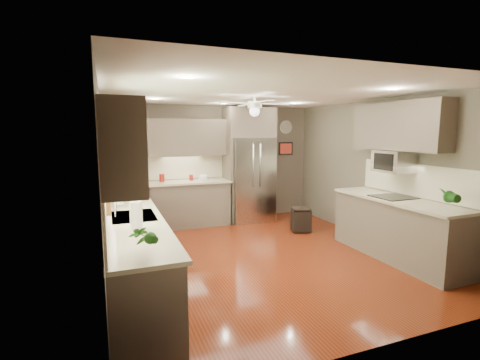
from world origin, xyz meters
TOP-DOWN VIEW (x-y plane):
  - floor at (0.00, 0.00)m, footprint 5.00×5.00m
  - ceiling at (0.00, 0.00)m, footprint 5.00×5.00m
  - wall_back at (0.00, 2.50)m, footprint 4.50×0.00m
  - wall_front at (0.00, -2.50)m, footprint 4.50×0.00m
  - wall_left at (-2.25, 0.00)m, footprint 0.00×5.00m
  - wall_right at (2.25, 0.00)m, footprint 0.00×5.00m
  - canister_a at (-1.18, 2.25)m, footprint 0.12×0.12m
  - canister_d at (-0.58, 2.24)m, footprint 0.10×0.10m
  - soap_bottle at (-2.07, 0.06)m, footprint 0.11×0.11m
  - potted_plant_left at (-1.96, -1.93)m, footprint 0.20×0.17m
  - potted_plant_right at (1.89, -1.65)m, footprint 0.24×0.21m
  - bowl at (-0.34, 2.17)m, footprint 0.21×0.21m
  - left_run at (-1.95, 0.15)m, footprint 0.65×4.70m
  - back_run at (-0.72, 2.20)m, footprint 1.85×0.65m
  - uppers at (-0.74, 0.71)m, footprint 4.50×4.70m
  - window at (-2.22, -0.50)m, footprint 0.05×1.12m
  - sink at (-1.93, -0.50)m, footprint 0.50×0.70m
  - refrigerator at (0.70, 2.16)m, footprint 1.06×0.75m
  - right_run at (1.93, -0.80)m, footprint 0.70×2.20m
  - microwave at (2.03, -0.55)m, footprint 0.43×0.55m
  - ceiling_fan at (-0.00, 0.30)m, footprint 1.18×1.18m
  - recessed_lights at (-0.04, 0.40)m, footprint 2.84×3.14m
  - wall_clock at (1.75, 2.48)m, footprint 0.30×0.03m
  - framed_print at (1.75, 2.48)m, footprint 0.36×0.03m
  - stool at (1.30, 0.98)m, footprint 0.45×0.45m
  - paper_towel at (-1.94, -1.10)m, footprint 0.13×0.13m

SIDE VIEW (x-z plane):
  - floor at x=0.00m, z-range 0.00..0.00m
  - stool at x=1.30m, z-range 0.01..0.46m
  - left_run at x=-1.95m, z-range -0.24..1.21m
  - back_run at x=-0.72m, z-range -0.24..1.21m
  - right_run at x=1.93m, z-range -0.24..1.21m
  - sink at x=-1.93m, z-range 0.75..1.07m
  - bowl at x=-0.34m, z-range 0.94..0.99m
  - canister_d at x=-0.58m, z-range 0.94..1.06m
  - canister_a at x=-1.18m, z-range 0.94..1.10m
  - soap_bottle at x=-2.07m, z-range 0.94..1.13m
  - paper_towel at x=-1.94m, z-range 0.92..1.24m
  - potted_plant_left at x=-1.96m, z-range 0.94..1.27m
  - potted_plant_right at x=1.89m, z-range 0.94..1.31m
  - refrigerator at x=0.70m, z-range -0.04..2.41m
  - wall_back at x=0.00m, z-range -1.00..3.50m
  - wall_front at x=0.00m, z-range -1.00..3.50m
  - wall_left at x=-2.25m, z-range -1.25..3.75m
  - wall_right at x=2.25m, z-range -1.25..3.75m
  - microwave at x=2.03m, z-range 1.31..1.65m
  - framed_print at x=1.75m, z-range 1.40..1.70m
  - window at x=-2.22m, z-range 1.09..2.01m
  - uppers at x=-0.74m, z-range 1.39..2.35m
  - wall_clock at x=1.75m, z-range 1.90..2.20m
  - ceiling_fan at x=0.00m, z-range 2.17..2.49m
  - recessed_lights at x=-0.04m, z-range 2.49..2.50m
  - ceiling at x=0.00m, z-range 2.50..2.50m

